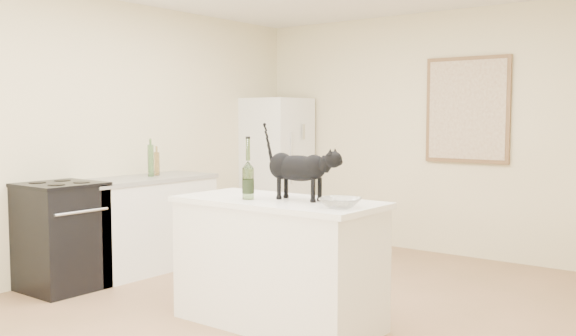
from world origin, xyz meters
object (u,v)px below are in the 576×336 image
(stove, at_px, (61,237))
(fridge, at_px, (276,169))
(black_cat, at_px, (298,172))
(glass_bowl, at_px, (340,203))
(wine_bottle, at_px, (248,172))

(stove, relative_size, fridge, 0.53)
(stove, height_order, black_cat, black_cat)
(fridge, distance_m, glass_bowl, 3.73)
(fridge, bearing_deg, black_cat, -48.81)
(stove, distance_m, glass_bowl, 2.69)
(wine_bottle, xyz_separation_m, glass_bowl, (0.74, 0.04, -0.16))
(black_cat, relative_size, glass_bowl, 2.16)
(fridge, height_order, black_cat, fridge)
(black_cat, xyz_separation_m, glass_bowl, (0.44, -0.14, -0.17))
(stove, bearing_deg, black_cat, 11.64)
(fridge, relative_size, wine_bottle, 4.38)
(fridge, height_order, wine_bottle, fridge)
(wine_bottle, height_order, glass_bowl, wine_bottle)
(black_cat, bearing_deg, wine_bottle, -151.74)
(glass_bowl, bearing_deg, wine_bottle, -177.05)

